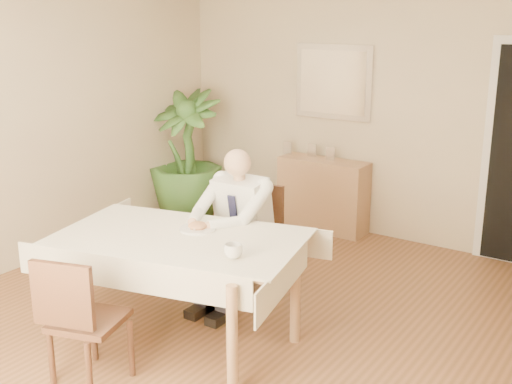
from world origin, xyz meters
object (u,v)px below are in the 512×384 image
Objects in this scene: dining_table at (180,248)px; coffee_mug at (233,251)px; seated_man at (230,222)px; potted_palm at (186,155)px; sideboard at (323,195)px; chair_near at (79,315)px; chair_far at (252,233)px.

dining_table is 0.58m from coffee_mug.
seated_man is 0.87× the size of potted_palm.
potted_palm reaches higher than coffee_mug.
seated_man is at bearing -81.79° from sideboard.
chair_near reaches higher than sideboard.
dining_table is at bearing -83.60° from sideboard.
chair_far is 0.34m from seated_man.
chair_far is at bearing 76.63° from dining_table.
coffee_mug reaches higher than dining_table.
chair_near is 3.47m from sideboard.
seated_man reaches higher than coffee_mug.
chair_far is 1.07× the size of chair_near.
seated_man is 1.31× the size of sideboard.
chair_near is 1.02m from coffee_mug.
seated_man is 0.91m from coffee_mug.
dining_table is at bearing 66.95° from chair_near.
potted_palm is at bearing 139.71° from chair_far.
potted_palm is (-1.75, 1.25, 0.20)m from chair_far.
seated_man is (0.00, 0.59, 0.02)m from dining_table.
coffee_mug is at bearing -44.36° from potted_palm.
sideboard is at bearing 106.97° from coffee_mug.
sideboard is (-0.29, 1.74, -0.13)m from chair_far.
chair_near is at bearing -93.34° from seated_man.
potted_palm is at bearing 101.88° from chair_near.
coffee_mug is at bearing -72.86° from sideboard.
seated_man is at bearing 76.63° from dining_table.
chair_near is (-0.08, -1.73, -0.04)m from chair_far.
potted_palm reaches higher than chair_near.
coffee_mug is at bearing 31.47° from chair_near.
chair_near is 0.60× the size of potted_palm.
dining_table is 2.13× the size of chair_far.
sideboard is at bearing 98.03° from seated_man.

